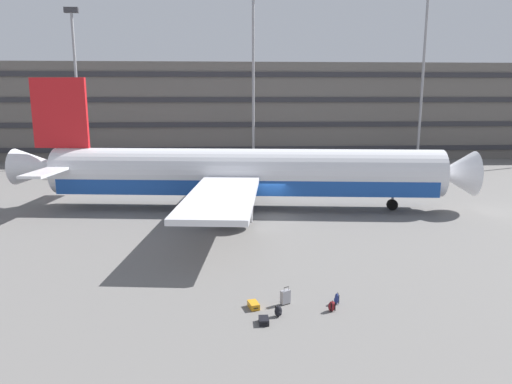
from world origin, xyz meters
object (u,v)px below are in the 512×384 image
object	(u,v)px
airliner	(241,174)
backpack_teal	(332,306)
suitcase_navy	(264,321)
backpack_black	(278,311)
suitcase_upright	(254,305)
backpack_small	(337,299)
suitcase_large	(285,297)

from	to	relation	value
airliner	backpack_teal	size ratio (longest dim) A/B	74.07
airliner	suitcase_navy	xyz separation A→B (m)	(0.36, -20.92, -2.84)
suitcase_navy	backpack_black	xyz separation A→B (m)	(0.68, 0.60, 0.11)
backpack_black	suitcase_upright	bearing A→B (deg)	138.89
suitcase_navy	backpack_small	xyz separation A→B (m)	(3.47, 1.71, 0.12)
suitcase_large	suitcase_upright	world-z (taller)	suitcase_large
suitcase_upright	backpack_small	size ratio (longest dim) A/B	1.40
airliner	suitcase_upright	xyz separation A→B (m)	(0.01, -19.43, -2.82)
airliner	backpack_teal	distance (m)	20.43
suitcase_navy	suitcase_upright	bearing A→B (deg)	103.26
suitcase_upright	backpack_black	distance (m)	1.37
suitcase_navy	airliner	bearing A→B (deg)	91.00
backpack_black	backpack_small	xyz separation A→B (m)	(2.79, 1.11, 0.01)
suitcase_large	suitcase_navy	xyz separation A→B (m)	(-1.12, -1.81, -0.24)
backpack_teal	suitcase_navy	bearing A→B (deg)	-162.45
suitcase_large	backpack_black	world-z (taller)	suitcase_large
airliner	suitcase_large	size ratio (longest dim) A/B	44.97
suitcase_large	backpack_black	xyz separation A→B (m)	(-0.45, -1.21, -0.13)
suitcase_upright	backpack_small	xyz separation A→B (m)	(3.82, 0.21, 0.11)
backpack_black	backpack_small	size ratio (longest dim) A/B	0.95
airliner	suitcase_large	distance (m)	19.35
suitcase_large	suitcase_upright	xyz separation A→B (m)	(-1.47, -0.32, -0.22)
airliner	backpack_small	size ratio (longest dim) A/B	69.56
suitcase_upright	suitcase_navy	size ratio (longest dim) A/B	1.22
backpack_small	suitcase_upright	bearing A→B (deg)	-176.83
airliner	backpack_black	xyz separation A→B (m)	(1.04, -20.33, -2.73)
suitcase_large	suitcase_navy	distance (m)	2.14
suitcase_large	suitcase_navy	size ratio (longest dim) A/B	1.34
suitcase_navy	backpack_small	distance (m)	3.86
airliner	suitcase_upright	bearing A→B (deg)	-89.97
backpack_small	backpack_teal	size ratio (longest dim) A/B	1.06
suitcase_navy	backpack_teal	size ratio (longest dim) A/B	1.23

